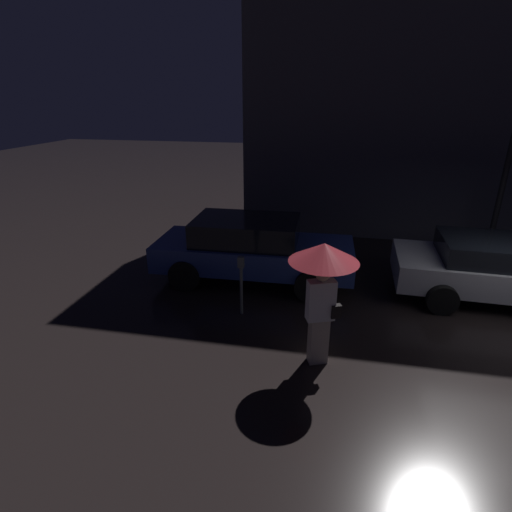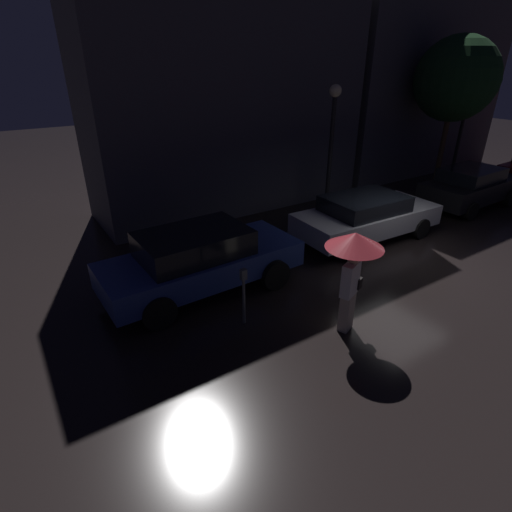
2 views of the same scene
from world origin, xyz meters
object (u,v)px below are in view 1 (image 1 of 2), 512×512
object	(u,v)px
parked_car_blue	(252,248)
parking_meter	(241,279)
pedestrian_with_umbrella	(323,270)
street_lamp_near	(510,155)
parked_car_silver	(502,269)

from	to	relation	value
parked_car_blue	parking_meter	bearing A→B (deg)	-86.88
pedestrian_with_umbrella	street_lamp_near	xyz separation A→B (m)	(4.17, 5.20, 1.12)
parking_meter	street_lamp_near	xyz separation A→B (m)	(5.76, 3.93, 2.01)
parking_meter	pedestrian_with_umbrella	bearing A→B (deg)	-38.80
parked_car_silver	parking_meter	xyz separation A→B (m)	(-5.28, -1.70, 0.06)
parked_car_blue	street_lamp_near	world-z (taller)	street_lamp_near
street_lamp_near	parked_car_blue	bearing A→B (deg)	-158.98
parked_car_blue	parked_car_silver	bearing A→B (deg)	-0.96
parked_car_silver	pedestrian_with_umbrella	xyz separation A→B (m)	(-3.70, -2.98, 0.95)
street_lamp_near	pedestrian_with_umbrella	bearing A→B (deg)	-128.75
parked_car_blue	street_lamp_near	xyz separation A→B (m)	(5.89, 2.26, 1.99)
parking_meter	parked_car_blue	bearing A→B (deg)	94.50
parked_car_blue	parking_meter	xyz separation A→B (m)	(0.13, -1.66, -0.02)
parked_car_blue	parking_meter	size ratio (longest dim) A/B	3.70
parked_car_silver	parking_meter	size ratio (longest dim) A/B	3.60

